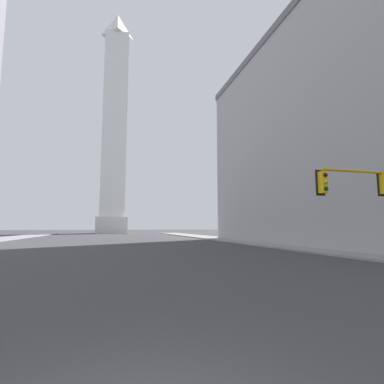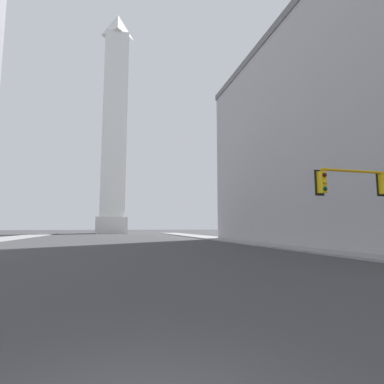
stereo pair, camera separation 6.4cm
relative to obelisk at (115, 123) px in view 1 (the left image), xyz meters
name	(u,v)px [view 1 (the left image)]	position (x,y,z in m)	size (l,w,h in m)	color
sidewalk_right	(247,242)	(16.65, -58.39, -34.28)	(5.00, 109.48, 0.15)	gray
obelisk	(115,123)	(0.00, 0.00, 0.00)	(9.04, 9.04, 71.16)	silver
traffic_light_near_right	(366,192)	(12.61, -81.36, -30.60)	(4.67, 0.52, 4.95)	orange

